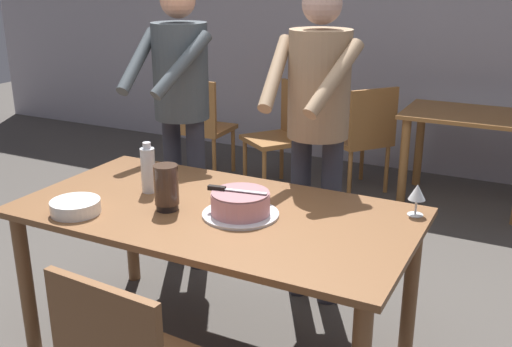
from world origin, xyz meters
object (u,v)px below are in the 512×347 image
Objects in this scene: person_cutting_cake at (318,113)px; water_bottle at (148,169)px; person_standing_beside at (181,97)px; background_chair_1 at (282,132)px; cake_on_platter at (240,205)px; hurricane_lamp at (166,187)px; background_table at (469,133)px; background_chair_0 at (363,135)px; wine_glass_near at (417,193)px; background_chair_2 at (201,124)px; cake_knife at (225,189)px; plate_stack at (76,207)px; main_dining_table at (216,229)px.

water_bottle is at bearing -134.29° from person_cutting_cake.
person_standing_beside reaches higher than background_chair_1.
person_cutting_cake is (0.08, 0.70, 0.27)m from cake_on_platter.
hurricane_lamp is 2.88m from background_table.
wine_glass_near is at bearing -67.50° from background_chair_0.
person_standing_beside is at bearing 178.02° from person_cutting_cake.
person_cutting_cake is at bearing -59.88° from background_chair_1.
person_standing_beside is 1.91× the size of background_chair_1.
cake_on_platter is at bearing -85.36° from background_chair_0.
water_bottle reaches higher than wine_glass_near.
background_chair_2 is (-1.60, 2.22, -0.31)m from cake_on_platter.
background_chair_2 is (-0.75, -0.08, 0.00)m from background_chair_1.
hurricane_lamp reaches higher than cake_knife.
background_chair_1 is at bearing 110.32° from cake_on_platter.
person_standing_beside is (-0.87, 0.03, 0.00)m from person_cutting_cake.
cake_knife is 0.16× the size of person_standing_beside.
plate_stack is 1.51m from wine_glass_near.
plate_stack is at bearing -153.50° from cake_knife.
person_standing_beside is (-1.47, 0.37, 0.22)m from wine_glass_near.
plate_stack is (-0.60, -0.30, -0.09)m from cake_knife.
water_bottle is 0.28× the size of background_chair_0.
water_bottle reaches higher than background_chair_0.
person_standing_beside is at bearing 96.67° from plate_stack.
person_cutting_cake reaches higher than background_chair_0.
cake_knife is at bearing -20.18° from main_dining_table.
hurricane_lamp is 0.23× the size of background_chair_2.
background_chair_2 reaches higher than wine_glass_near.
hurricane_lamp is at bearing -117.40° from person_cutting_cake.
main_dining_table is 12.48× the size of wine_glass_near.
wine_glass_near is (1.35, 0.66, 0.07)m from plate_stack.
water_bottle reaches higher than plate_stack.
background_chair_2 reaches higher than cake_on_platter.
background_chair_0 is (-0.28, 1.80, -0.58)m from person_cutting_cake.
person_standing_beside is at bearing 134.17° from cake_knife.
water_bottle is 0.15× the size of person_standing_beside.
background_chair_0 reaches higher than wine_glass_near.
plate_stack is 0.22× the size of background_table.
main_dining_table is 1.80× the size of background_table.
person_standing_beside reaches higher than plate_stack.
person_cutting_cake is at bearing -105.32° from background_table.
cake_on_platter reaches higher than plate_stack.
water_bottle is 0.28× the size of background_chair_1.
wine_glass_near is 2.28m from background_table.
background_table is (0.74, 2.60, -0.08)m from main_dining_table.
person_standing_beside is 2.40m from background_table.
cake_knife reaches higher than main_dining_table.
cake_knife is 0.75m from person_cutting_cake.
hurricane_lamp is 2.62m from background_chair_0.
wine_glass_near is 2.97m from background_chair_2.
water_bottle is at bearing 71.08° from plate_stack.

